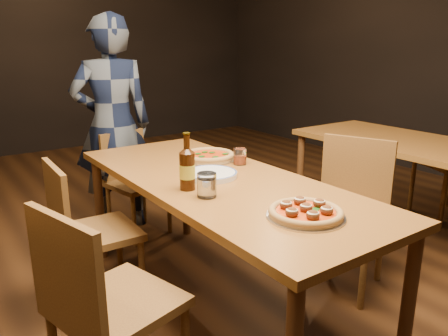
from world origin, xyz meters
TOP-DOWN VIEW (x-y plane):
  - ground at (0.00, 0.00)m, footprint 9.00×9.00m
  - table_main at (0.00, 0.00)m, footprint 0.80×2.00m
  - table_right at (1.70, -0.20)m, footprint 0.80×2.00m
  - chair_main_nw at (-0.73, -0.36)m, footprint 0.53×0.53m
  - chair_main_sw at (-0.55, 0.39)m, footprint 0.43×0.43m
  - chair_main_e at (0.72, -0.26)m, footprint 0.57×0.57m
  - chair_end at (0.04, 1.16)m, footprint 0.45×0.45m
  - pizza_meatball at (-0.01, -0.65)m, footprint 0.33×0.33m
  - pizza_margherita at (0.18, 0.37)m, footprint 0.34×0.34m
  - plate_stack at (-0.02, 0.05)m, footprint 0.28×0.28m
  - beer_bottle at (-0.22, -0.06)m, footprint 0.08×0.08m
  - water_glass at (-0.21, -0.20)m, footprint 0.09×0.09m
  - amber_glass at (0.27, 0.17)m, footprint 0.08×0.08m
  - diner at (-0.03, 1.42)m, footprint 0.69×0.55m

SIDE VIEW (x-z plane):
  - ground at x=0.00m, z-range 0.00..0.00m
  - chair_end at x=0.04m, z-range 0.00..0.83m
  - chair_main_sw at x=-0.55m, z-range 0.00..0.89m
  - chair_main_nw at x=-0.73m, z-range 0.00..0.93m
  - chair_main_e at x=0.72m, z-range 0.00..0.94m
  - table_main at x=0.00m, z-range 0.30..1.05m
  - table_right at x=1.70m, z-range 0.30..1.05m
  - plate_stack at x=-0.02m, z-range 0.75..0.78m
  - pizza_margherita at x=0.18m, z-range 0.75..0.79m
  - pizza_meatball at x=-0.01m, z-range 0.74..0.80m
  - amber_glass at x=0.27m, z-range 0.75..0.85m
  - water_glass at x=-0.21m, z-range 0.75..0.86m
  - diner at x=-0.03m, z-range 0.00..1.66m
  - beer_bottle at x=-0.22m, z-range 0.71..0.99m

